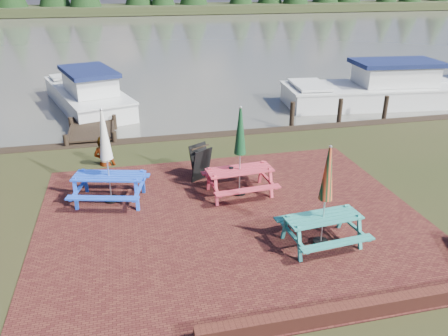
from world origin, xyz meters
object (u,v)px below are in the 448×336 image
object	(u,v)px
boat_jetty	(88,95)
person	(102,136)
picnic_table_blue	(108,171)
jetty	(95,107)
boat_near	(377,91)
picnic_table_teal	(324,212)
chalkboard	(201,163)
picnic_table_red	(240,165)

from	to	relation	value
boat_jetty	person	distance (m)	7.39
picnic_table_blue	person	bearing A→B (deg)	109.68
jetty	boat_jetty	world-z (taller)	boat_jetty
picnic_table_blue	boat_near	size ratio (longest dim) A/B	0.29
jetty	picnic_table_teal	bearing A→B (deg)	-66.40
picnic_table_teal	boat_jetty	size ratio (longest dim) A/B	0.30
person	boat_near	bearing A→B (deg)	-132.98
chalkboard	boat_near	world-z (taller)	boat_near
picnic_table_teal	boat_jetty	distance (m)	13.91
picnic_table_red	picnic_table_blue	xyz separation A→B (m)	(-3.29, 0.34, 0.02)
picnic_table_blue	boat_jetty	size ratio (longest dim) A/B	0.33
picnic_table_teal	person	world-z (taller)	picnic_table_teal
jetty	boat_jetty	bearing A→B (deg)	107.37
boat_jetty	picnic_table_red	bearing A→B (deg)	-83.95
picnic_table_blue	person	xyz separation A→B (m)	(-0.20, 2.46, 0.07)
picnic_table_teal	chalkboard	distance (m)	4.30
chalkboard	boat_near	distance (m)	11.46
boat_near	chalkboard	bearing A→B (deg)	130.42
picnic_table_red	jetty	world-z (taller)	picnic_table_red
picnic_table_teal	picnic_table_blue	xyz separation A→B (m)	(-4.39, 3.01, 0.06)
picnic_table_teal	jetty	size ratio (longest dim) A/B	0.25
jetty	boat_jetty	size ratio (longest dim) A/B	1.22
boat_jetty	picnic_table_teal	bearing A→B (deg)	-84.13
picnic_table_red	boat_jetty	size ratio (longest dim) A/B	0.32
picnic_table_red	picnic_table_blue	bearing A→B (deg)	170.01
picnic_table_red	jetty	size ratio (longest dim) A/B	0.26
jetty	person	size ratio (longest dim) A/B	4.91
picnic_table_teal	boat_near	bearing A→B (deg)	49.20
picnic_table_teal	jetty	bearing A→B (deg)	108.49
boat_jetty	boat_near	world-z (taller)	boat_near
picnic_table_teal	person	distance (m)	7.15
boat_near	boat_jetty	bearing A→B (deg)	84.96
picnic_table_blue	jetty	size ratio (longest dim) A/B	0.27
picnic_table_blue	jetty	bearing A→B (deg)	109.67
chalkboard	boat_jetty	bearing A→B (deg)	81.20
picnic_table_teal	picnic_table_red	distance (m)	2.89
chalkboard	boat_jetty	xyz separation A→B (m)	(-3.53, 8.96, -0.09)
picnic_table_blue	boat_near	distance (m)	13.98
picnic_table_teal	person	size ratio (longest dim) A/B	1.22
picnic_table_teal	boat_near	world-z (taller)	picnic_table_teal
chalkboard	jetty	xyz separation A→B (m)	(-3.19, 7.86, -0.39)
boat_jetty	person	size ratio (longest dim) A/B	4.02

